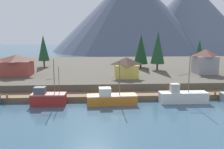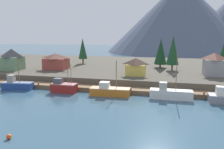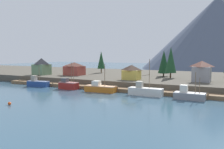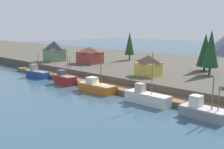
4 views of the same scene
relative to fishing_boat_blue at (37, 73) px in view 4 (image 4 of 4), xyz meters
The scene contains 14 objects.
ground_plane 33.07m from the fishing_boat_blue, 41.21° to the left, with size 400.00×400.00×1.00m, color #335166.
dock 25.14m from the fishing_boat_blue, ahead, with size 80.00×4.00×1.60m.
shoreline_bank 41.92m from the fishing_boat_blue, 53.65° to the left, with size 400.00×56.00×2.50m, color #4C473D.
fishing_boat_blue is the anchor object (origin of this frame).
fishing_boat_red 12.69m from the fishing_boat_blue, ahead, with size 6.26×2.82×8.44m.
fishing_boat_orange 24.21m from the fishing_boat_blue, ahead, with size 9.22×3.18×8.09m.
fishing_boat_white 37.75m from the fishing_boat_blue, ahead, with size 9.01×2.52×9.52m.
fishing_boat_grey 48.81m from the fishing_boat_blue, ahead, with size 7.16×3.16×6.63m.
house_green 18.03m from the fishing_boat_blue, 129.93° to the left, with size 6.06×5.73×6.74m.
house_yellow 31.57m from the fishing_boat_blue, 24.50° to the left, with size 5.55×4.40×4.83m.
house_red 18.39m from the fishing_boat_blue, 84.04° to the left, with size 7.52×5.82×5.14m.
conifer_mid_left 34.24m from the fishing_boat_blue, 80.73° to the left, with size 3.39×3.39×9.68m.
conifer_mid_right 46.12m from the fishing_boat_blue, 31.87° to the left, with size 3.90×3.90×10.84m.
conifer_back_right 45.90m from the fishing_boat_blue, 39.87° to the left, with size 4.21×4.21×9.86m.
Camera 4 is at (42.14, -40.48, 13.98)m, focal length 43.60 mm.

